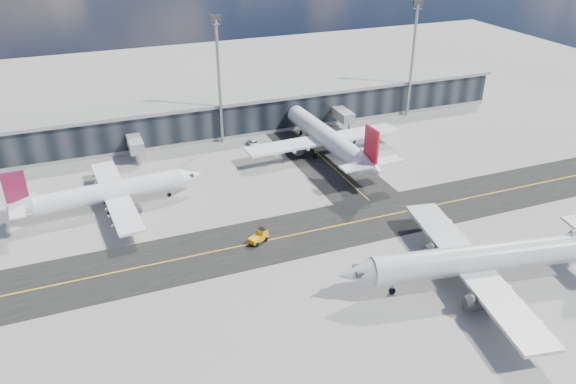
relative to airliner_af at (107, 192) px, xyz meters
name	(u,v)px	position (x,y,z in m)	size (l,w,h in m)	color
ground	(302,247)	(27.91, -24.67, -3.47)	(300.00, 300.00, 0.00)	gray
taxiway_lanes	(299,212)	(31.82, -13.93, -3.46)	(180.00, 63.00, 0.03)	black
terminal_concourse	(214,116)	(27.95, 30.26, 0.63)	(152.00, 19.80, 8.80)	black
floodlight_masts	(219,77)	(27.91, 23.33, 12.14)	(102.50, 0.70, 28.90)	gray
airliner_af	(107,192)	(0.00, 0.00, 0.00)	(35.43, 30.22, 10.49)	white
airliner_redtail	(328,138)	(47.36, 7.34, 0.71)	(36.35, 42.68, 12.65)	white
airliner_near	(483,259)	(48.64, -43.01, 0.75)	(43.03, 36.88, 12.78)	silver
baggage_tug	(259,236)	(22.02, -20.52, -2.40)	(3.74, 2.97, 2.12)	#FFAD0D
service_van	(254,144)	(33.95, 18.21, -2.80)	(2.21, 4.79, 1.33)	white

